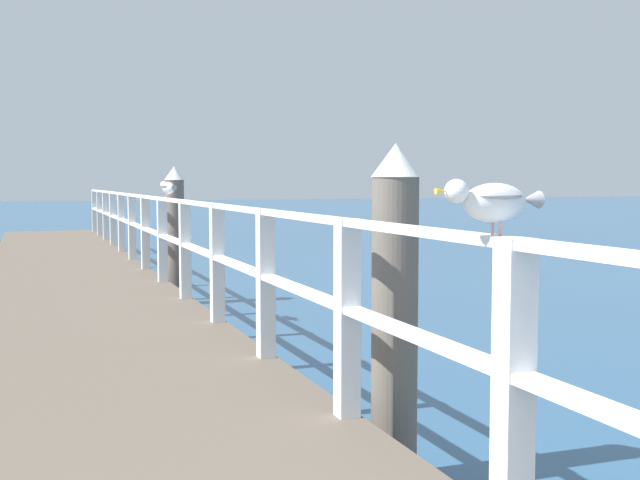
{
  "coord_description": "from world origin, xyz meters",
  "views": [
    {
      "loc": [
        -0.58,
        -0.02,
        1.83
      ],
      "look_at": [
        3.23,
        10.26,
        1.02
      ],
      "focal_mm": 44.3,
      "sensor_mm": 36.0,
      "label": 1
    }
  ],
  "objects": [
    {
      "name": "dock_piling_far",
      "position": [
        1.47,
        11.7,
        1.04
      ],
      "size": [
        0.29,
        0.29,
        2.05
      ],
      "color": "#6B6056",
      "rests_on": "ground_plane"
    },
    {
      "name": "dock_piling_near",
      "position": [
        1.47,
        4.21,
        1.04
      ],
      "size": [
        0.29,
        0.29,
        2.05
      ],
      "color": "#6B6056",
      "rests_on": "ground_plane"
    },
    {
      "name": "seagull_background",
      "position": [
        1.08,
        9.96,
        1.76
      ],
      "size": [
        0.21,
        0.48,
        0.21
      ],
      "rotation": [
        0.0,
        0.0,
        0.18
      ],
      "color": "white",
      "rests_on": "pier_railing"
    },
    {
      "name": "seagull_foreground",
      "position": [
        1.08,
        2.56,
        1.76
      ],
      "size": [
        0.48,
        0.19,
        0.21
      ],
      "rotation": [
        0.0,
        0.0,
        1.64
      ],
      "color": "white",
      "rests_on": "pier_railing"
    },
    {
      "name": "pier_railing",
      "position": [
        1.09,
        11.3,
        1.19
      ],
      "size": [
        0.12,
        21.12,
        1.12
      ],
      "color": "white",
      "rests_on": "pier_deck"
    },
    {
      "name": "pier_deck",
      "position": [
        0.0,
        11.3,
        0.25
      ],
      "size": [
        2.33,
        22.6,
        0.5
      ],
      "primitive_type": "cube",
      "color": "brown",
      "rests_on": "ground_plane"
    }
  ]
}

